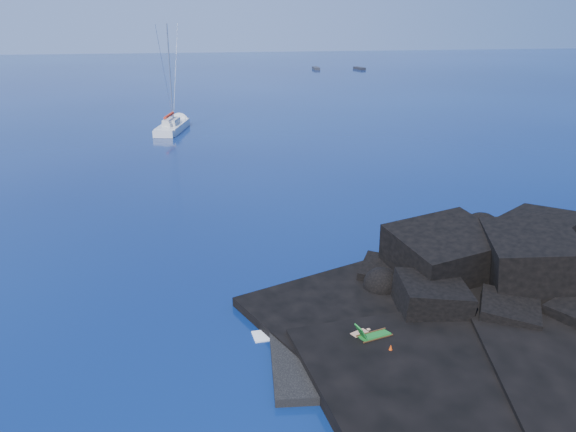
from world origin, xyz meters
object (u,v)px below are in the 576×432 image
Objects in this scene: deck_chair at (375,331)px; sunbather at (359,335)px; distant_boat_a at (316,69)px; distant_boat_b at (359,69)px; sailboat at (173,131)px; marker_cone at (391,350)px.

deck_chair is 0.72m from sunbather.
distant_boat_b is (10.96, -1.94, 0.00)m from distant_boat_a.
marker_cone is at bearing -66.38° from sailboat.
sailboat is 86.89m from distant_boat_b.
sailboat is at bearing -111.57° from distant_boat_a.
deck_chair reaches higher than distant_boat_b.
marker_cone is (9.15, -50.61, 0.60)m from sailboat.
distant_boat_a is (26.32, 125.10, -0.87)m from deck_chair.
deck_chair is 0.79× the size of sunbather.
sunbather reaches higher than distant_boat_b.
distant_boat_b is at bearing 47.66° from sunbather.
sailboat is at bearing -134.26° from distant_boat_b.
deck_chair is at bearing 105.99° from marker_cone.
sunbather is 127.62m from distant_boat_a.
sunbather is 128.51m from distant_boat_b.
deck_chair reaches higher than marker_cone.
sailboat is 24.43× the size of marker_cone.
distant_boat_b is (46.13, 73.63, 0.00)m from sailboat.
distant_boat_a is 1.03× the size of distant_boat_b.
sailboat is 2.83× the size of distant_boat_b.
deck_chair is at bearing -66.51° from sailboat.
distant_boat_b is at bearing 71.30° from sailboat.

